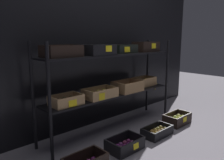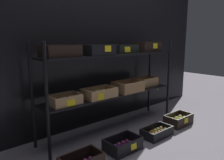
{
  "view_description": "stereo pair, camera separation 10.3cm",
  "coord_description": "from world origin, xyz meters",
  "px_view_note": "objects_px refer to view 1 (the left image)",
  "views": [
    {
      "loc": [
        -1.78,
        -1.89,
        1.12
      ],
      "look_at": [
        0.0,
        0.0,
        0.63
      ],
      "focal_mm": 35.37,
      "sensor_mm": 36.0,
      "label": 1
    },
    {
      "loc": [
        -1.7,
        -1.96,
        1.12
      ],
      "look_at": [
        0.0,
        0.0,
        0.63
      ],
      "focal_mm": 35.37,
      "sensor_mm": 36.0,
      "label": 2
    }
  ],
  "objects_px": {
    "display_rack": "(113,73)",
    "crate_ground_kiwi": "(157,132)",
    "crate_ground_pear": "(177,119)",
    "crate_ground_left_plum": "(125,145)"
  },
  "relations": [
    {
      "from": "crate_ground_left_plum",
      "to": "crate_ground_kiwi",
      "type": "xyz_separation_m",
      "value": [
        0.52,
        -0.03,
        -0.0
      ]
    },
    {
      "from": "display_rack",
      "to": "crate_ground_kiwi",
      "type": "bearing_deg",
      "value": -63.01
    },
    {
      "from": "crate_ground_kiwi",
      "to": "crate_ground_pear",
      "type": "bearing_deg",
      "value": 4.09
    },
    {
      "from": "crate_ground_left_plum",
      "to": "display_rack",
      "type": "bearing_deg",
      "value": 59.7
    },
    {
      "from": "crate_ground_left_plum",
      "to": "crate_ground_pear",
      "type": "bearing_deg",
      "value": 0.47
    },
    {
      "from": "display_rack",
      "to": "crate_ground_left_plum",
      "type": "relative_size",
      "value": 5.35
    },
    {
      "from": "crate_ground_kiwi",
      "to": "crate_ground_pear",
      "type": "relative_size",
      "value": 0.99
    },
    {
      "from": "display_rack",
      "to": "crate_ground_left_plum",
      "type": "bearing_deg",
      "value": -120.3
    },
    {
      "from": "display_rack",
      "to": "crate_ground_kiwi",
      "type": "relative_size",
      "value": 5.19
    },
    {
      "from": "crate_ground_kiwi",
      "to": "crate_ground_pear",
      "type": "height_order",
      "value": "crate_ground_pear"
    }
  ]
}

